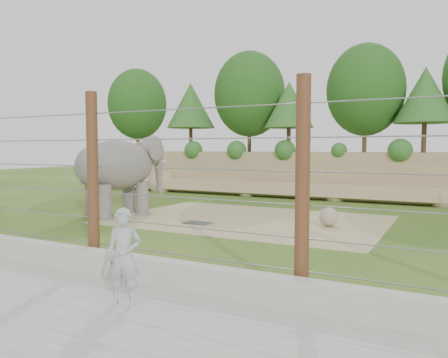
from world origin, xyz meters
The scene contains 9 objects.
ground centered at (0.00, 0.00, 0.00)m, with size 90.00×90.00×0.00m, color #2A5816.
back_embankment centered at (0.59, 12.68, 3.97)m, with size 30.00×5.52×8.77m.
dirt_patch centered at (0.50, 3.00, 0.01)m, with size 10.00×7.00×0.02m, color tan.
drain_grate centered at (-0.72, 1.34, 0.04)m, with size 1.00×0.60×0.03m, color #262628.
elephant centered at (-4.54, 1.43, 1.58)m, with size 1.68×3.91×3.17m, color #655E5A, non-canonical shape.
stone_ball centered at (3.61, 2.92, 0.35)m, with size 0.66×0.66×0.66m, color gray.
retaining_wall centered at (0.00, -5.00, 0.25)m, with size 26.00×0.35×0.50m, color #9D9B92.
barrier_fence centered at (0.00, -4.50, 2.00)m, with size 20.26×0.26×4.00m.
zookeeper centered at (2.40, -6.25, 0.85)m, with size 0.61×0.40×1.68m, color #AFB5B8.
Camera 1 is at (7.36, -11.97, 2.70)m, focal length 35.00 mm.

